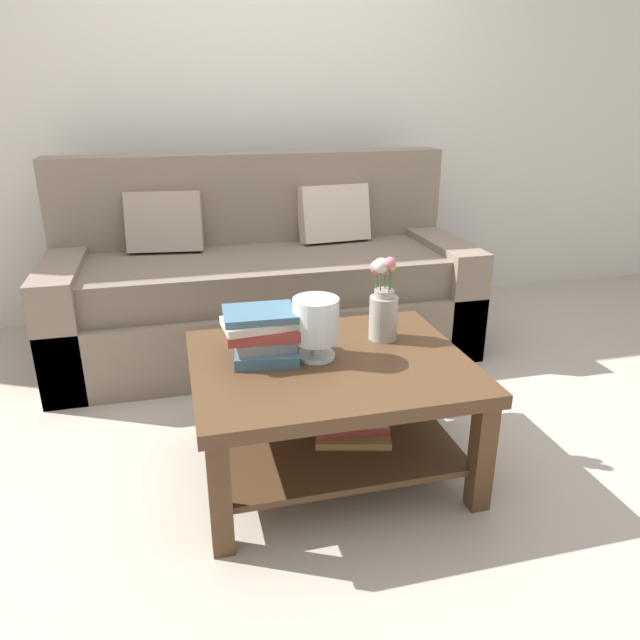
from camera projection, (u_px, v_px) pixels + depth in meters
name	position (u px, v px, depth m)	size (l,w,h in m)	color
ground_plane	(325.00, 422.00, 2.65)	(10.00, 10.00, 0.00)	#ADA393
back_wall	(258.00, 97.00, 3.66)	(6.40, 0.12, 2.70)	beige
couch	(263.00, 285.00, 3.33)	(2.24, 0.90, 1.06)	#7A6B5B
coffee_table	(331.00, 392.00, 2.22)	(1.01, 0.82, 0.46)	#4C331E
book_stack_main	(263.00, 335.00, 2.15)	(0.29, 0.25, 0.18)	#3D6075
glass_hurricane_vase	(316.00, 323.00, 2.14)	(0.17, 0.17, 0.23)	silver
flower_pitcher	(383.00, 306.00, 2.31)	(0.11, 0.11, 0.34)	#9E998E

